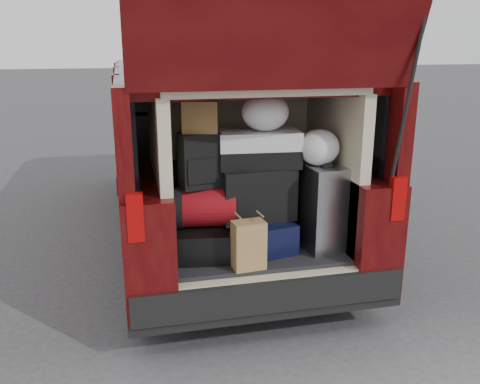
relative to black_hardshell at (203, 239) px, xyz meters
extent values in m
plane|color=#343437|center=(0.38, -0.15, -0.65)|extent=(80.00, 80.00, 0.00)
cylinder|color=black|center=(-0.44, 0.25, -0.33)|extent=(0.24, 0.64, 0.64)
cylinder|color=black|center=(1.20, 0.25, -0.33)|extent=(0.24, 0.64, 0.64)
cylinder|color=black|center=(-0.44, 3.55, -0.33)|extent=(0.24, 0.64, 0.64)
cylinder|color=black|center=(1.20, 3.55, -0.33)|extent=(0.24, 0.64, 0.64)
cube|color=black|center=(0.38, 1.93, -0.39)|extent=(1.90, 4.85, 0.08)
cube|color=#3F0307|center=(-0.40, 1.93, 0.05)|extent=(0.33, 4.85, 0.80)
cube|color=#3F0307|center=(1.17, 1.93, 0.05)|extent=(0.33, 4.85, 0.80)
cube|color=#3F0307|center=(0.38, 1.93, 1.08)|extent=(1.82, 4.46, 0.10)
cube|color=black|center=(-0.50, 1.83, 0.79)|extent=(0.12, 4.25, 0.68)
cube|color=black|center=(1.26, 1.83, 0.79)|extent=(0.12, 4.25, 0.68)
cube|color=black|center=(0.38, -0.44, -0.25)|extent=(1.86, 0.16, 0.22)
cube|color=#990505|center=(-0.48, -0.48, 0.37)|extent=(0.10, 0.06, 0.30)
cube|color=#990505|center=(1.24, -0.48, 0.37)|extent=(0.10, 0.06, 0.30)
cube|color=black|center=(0.38, 0.13, -0.13)|extent=(1.24, 1.05, 0.06)
cube|color=beige|center=(-0.28, 0.13, 0.47)|extent=(0.08, 1.05, 1.15)
cube|color=beige|center=(1.04, 0.13, 0.47)|extent=(0.08, 1.05, 1.15)
cube|color=beige|center=(0.38, 0.68, 0.47)|extent=(1.34, 0.06, 1.15)
cube|color=beige|center=(0.38, 0.13, 1.08)|extent=(1.34, 1.05, 0.06)
cylinder|color=black|center=(1.22, -0.55, 1.00)|extent=(0.02, 0.90, 0.76)
cube|color=black|center=(0.38, 0.13, -0.38)|extent=(1.24, 1.05, 0.55)
cube|color=black|center=(0.00, 0.00, 0.00)|extent=(0.45, 0.57, 0.21)
cube|color=black|center=(0.40, 0.00, 0.01)|extent=(0.52, 0.59, 0.22)
cube|color=silver|center=(0.86, -0.07, 0.21)|extent=(0.31, 0.44, 0.63)
cube|color=#A17E48|center=(0.26, -0.33, 0.06)|extent=(0.23, 0.16, 0.33)
cube|color=maroon|center=(0.01, -0.01, 0.25)|extent=(0.47, 0.34, 0.28)
cube|color=black|center=(0.40, 0.03, 0.31)|extent=(0.56, 0.36, 0.39)
cube|color=black|center=(-0.01, 0.01, 0.58)|extent=(0.30, 0.22, 0.39)
cube|color=white|center=(0.42, 0.05, 0.64)|extent=(0.60, 0.35, 0.26)
cube|color=brown|center=(0.00, 0.04, 0.88)|extent=(0.27, 0.24, 0.22)
ellipsoid|color=silver|center=(0.46, 0.02, 0.90)|extent=(0.35, 0.33, 0.27)
ellipsoid|color=silver|center=(0.83, -0.08, 0.65)|extent=(0.32, 0.30, 0.26)
camera|label=1|loc=(-0.51, -3.40, 1.37)|focal=38.00mm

